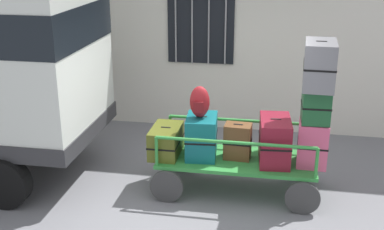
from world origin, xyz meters
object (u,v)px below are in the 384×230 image
at_px(luggage_cart, 237,165).
at_px(suitcase_center_bottom, 238,141).
at_px(suitcase_midright_bottom, 275,140).
at_px(suitcase_right_bottom, 313,143).
at_px(suitcase_left_bottom, 166,141).
at_px(suitcase_midleft_bottom, 202,136).
at_px(suitcase_right_middle, 316,105).
at_px(suitcase_right_top, 320,65).
at_px(backpack, 200,102).

height_order(luggage_cart, suitcase_center_bottom, suitcase_center_bottom).
relative_size(luggage_cart, suitcase_midright_bottom, 3.05).
distance_m(luggage_cart, suitcase_midright_bottom, 0.65).
bearing_deg(suitcase_center_bottom, luggage_cart, -90.00).
bearing_deg(luggage_cart, suitcase_right_bottom, -0.85).
bearing_deg(suitcase_left_bottom, suitcase_midleft_bottom, 2.86).
relative_size(suitcase_midleft_bottom, suitcase_right_middle, 1.31).
height_order(suitcase_left_bottom, suitcase_right_top, suitcase_right_top).
bearing_deg(suitcase_left_bottom, suitcase_midright_bottom, 1.23).
bearing_deg(suitcase_midleft_bottom, backpack, -119.34).
relative_size(suitcase_midright_bottom, suitcase_right_top, 1.09).
relative_size(luggage_cart, suitcase_center_bottom, 4.51).
xyz_separation_m(suitcase_center_bottom, suitcase_midright_bottom, (0.51, -0.01, 0.06)).
bearing_deg(suitcase_center_bottom, suitcase_midleft_bottom, -178.07).
bearing_deg(suitcase_midright_bottom, suitcase_right_middle, -3.29).
distance_m(suitcase_midleft_bottom, suitcase_right_middle, 1.62).
relative_size(suitcase_midright_bottom, suitcase_right_bottom, 1.20).
bearing_deg(suitcase_midright_bottom, suitcase_midleft_bottom, -179.59).
xyz_separation_m(suitcase_center_bottom, backpack, (-0.53, -0.06, 0.56)).
xyz_separation_m(suitcase_midleft_bottom, suitcase_right_top, (1.52, -0.03, 1.10)).
bearing_deg(suitcase_center_bottom, backpack, -173.75).
height_order(suitcase_right_bottom, backpack, backpack).
bearing_deg(suitcase_right_top, luggage_cart, 178.16).
xyz_separation_m(luggage_cart, suitcase_left_bottom, (-1.01, -0.03, 0.31)).
bearing_deg(suitcase_right_bottom, suitcase_right_top, -90.00).
relative_size(suitcase_midleft_bottom, suitcase_midright_bottom, 0.83).
relative_size(luggage_cart, suitcase_right_middle, 4.81).
bearing_deg(luggage_cart, suitcase_left_bottom, -178.22).
bearing_deg(suitcase_midleft_bottom, suitcase_right_middle, -0.82).
bearing_deg(suitcase_right_top, suitcase_right_bottom, 90.00).
distance_m(luggage_cart, suitcase_center_bottom, 0.36).
relative_size(suitcase_left_bottom, suitcase_midleft_bottom, 1.10).
xyz_separation_m(suitcase_midleft_bottom, backpack, (-0.02, -0.04, 0.52)).
relative_size(suitcase_midleft_bottom, suitcase_right_top, 0.91).
relative_size(luggage_cart, suitcase_midleft_bottom, 3.68).
xyz_separation_m(suitcase_midleft_bottom, suitcase_midright_bottom, (1.01, 0.01, 0.01)).
bearing_deg(suitcase_midleft_bottom, suitcase_left_bottom, -177.14).
distance_m(suitcase_center_bottom, suitcase_right_bottom, 1.01).
distance_m(suitcase_midleft_bottom, suitcase_midright_bottom, 1.01).
height_order(suitcase_right_bottom, suitcase_right_top, suitcase_right_top).
relative_size(suitcase_left_bottom, backpack, 1.54).
xyz_separation_m(luggage_cart, suitcase_center_bottom, (0.00, 0.01, 0.36)).
distance_m(suitcase_midright_bottom, suitcase_right_bottom, 0.51).
xyz_separation_m(suitcase_midright_bottom, suitcase_right_bottom, (0.51, -0.02, 0.00)).
distance_m(suitcase_left_bottom, backpack, 0.78).
xyz_separation_m(luggage_cart, suitcase_right_middle, (1.01, -0.03, 0.96)).
height_order(suitcase_left_bottom, suitcase_right_middle, suitcase_right_middle).
height_order(luggage_cart, suitcase_right_bottom, suitcase_right_bottom).
relative_size(suitcase_center_bottom, suitcase_right_middle, 1.07).
relative_size(luggage_cart, suitcase_right_bottom, 3.67).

